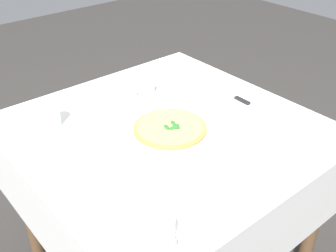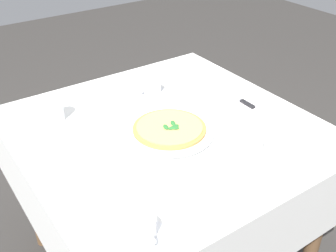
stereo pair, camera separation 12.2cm
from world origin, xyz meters
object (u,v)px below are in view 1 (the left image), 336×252
object	(u,v)px
coffee_cup_center_back	(146,87)
dinner_knife	(233,96)
coffee_cup_near_right	(161,230)
water_glass_back_corner	(256,139)
water_glass_far_left	(51,115)
napkin_folded	(234,99)
pizza	(170,128)
pizza_plate	(170,131)
coffee_cup_right_edge	(245,176)

from	to	relation	value
coffee_cup_center_back	dinner_knife	distance (m)	0.38
dinner_knife	coffee_cup_near_right	bearing A→B (deg)	119.65
water_glass_back_corner	dinner_knife	size ratio (longest dim) A/B	0.55
coffee_cup_center_back	water_glass_far_left	size ratio (longest dim) A/B	1.26
napkin_folded	water_glass_back_corner	bearing A→B (deg)	141.14
coffee_cup_near_right	water_glass_far_left	distance (m)	0.71
water_glass_back_corner	napkin_folded	xyz separation A→B (m)	(0.29, -0.21, -0.04)
pizza	coffee_cup_near_right	bearing A→B (deg)	137.21
water_glass_back_corner	water_glass_far_left	xyz separation A→B (m)	(0.61, 0.47, -0.00)
water_glass_back_corner	pizza_plate	bearing A→B (deg)	29.25
dinner_knife	pizza	bearing A→B (deg)	93.86
water_glass_back_corner	napkin_folded	size ratio (longest dim) A/B	0.48
coffee_cup_near_right	napkin_folded	bearing A→B (deg)	-61.23
dinner_knife	pizza_plate	bearing A→B (deg)	93.83
coffee_cup_near_right	water_glass_far_left	bearing A→B (deg)	-2.92
pizza	coffee_cup_center_back	distance (m)	0.34
pizza	napkin_folded	size ratio (longest dim) A/B	1.21
napkin_folded	dinner_knife	world-z (taller)	dinner_knife
pizza_plate	dinner_knife	size ratio (longest dim) A/B	1.71
coffee_cup_center_back	coffee_cup_right_edge	bearing A→B (deg)	169.13
water_glass_far_left	dinner_knife	distance (m)	0.75
pizza	coffee_cup_center_back	bearing A→B (deg)	-21.52
coffee_cup_center_back	water_glass_far_left	distance (m)	0.44
water_glass_back_corner	napkin_folded	bearing A→B (deg)	-36.01
coffee_cup_right_edge	dinner_knife	bearing A→B (deg)	-43.80
napkin_folded	coffee_cup_near_right	bearing A→B (deg)	115.93
pizza_plate	water_glass_far_left	xyz separation A→B (m)	(0.33, 0.31, 0.03)
coffee_cup_center_back	pizza_plate	bearing A→B (deg)	158.46
coffee_cup_right_edge	water_glass_far_left	bearing A→B (deg)	23.22
pizza	water_glass_far_left	distance (m)	0.46
pizza_plate	coffee_cup_near_right	xyz separation A→B (m)	(-0.38, 0.35, 0.02)
coffee_cup_right_edge	dinner_knife	size ratio (longest dim) A/B	0.67
dinner_knife	water_glass_far_left	bearing A→B (deg)	65.89
pizza	water_glass_back_corner	xyz separation A→B (m)	(-0.28, -0.15, 0.02)
napkin_folded	dinner_knife	xyz separation A→B (m)	(0.00, -0.00, 0.01)
pizza	dinner_knife	world-z (taller)	pizza
coffee_cup_near_right	dinner_knife	xyz separation A→B (m)	(0.40, -0.72, -0.00)
water_glass_back_corner	pizza	bearing A→B (deg)	29.26
water_glass_back_corner	dinner_knife	world-z (taller)	water_glass_back_corner
water_glass_far_left	napkin_folded	size ratio (longest dim) A/B	0.46
coffee_cup_right_edge	water_glass_back_corner	world-z (taller)	water_glass_back_corner
napkin_folded	pizza_plate	bearing A→B (deg)	89.85
pizza_plate	dinner_knife	bearing A→B (deg)	-86.87
pizza	water_glass_back_corner	world-z (taller)	water_glass_back_corner
coffee_cup_right_edge	coffee_cup_near_right	bearing A→B (deg)	90.58
pizza_plate	coffee_cup_center_back	world-z (taller)	coffee_cup_center_back
pizza_plate	coffee_cup_right_edge	bearing A→B (deg)	178.74
coffee_cup_near_right	dinner_knife	world-z (taller)	coffee_cup_near_right
pizza_plate	coffee_cup_right_edge	world-z (taller)	coffee_cup_right_edge
coffee_cup_near_right	coffee_cup_right_edge	xyz separation A→B (m)	(0.00, -0.34, 0.00)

